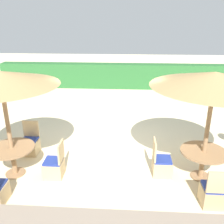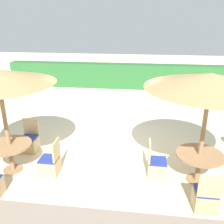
# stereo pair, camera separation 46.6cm
# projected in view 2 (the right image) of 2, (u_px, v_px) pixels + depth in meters

# --- Properties ---
(ground_plane) EXTENTS (40.00, 40.00, 0.00)m
(ground_plane) POSITION_uv_depth(u_px,v_px,m) (110.00, 147.00, 7.59)
(ground_plane) COLOR beige
(hedge_row) EXTENTS (13.00, 0.70, 1.32)m
(hedge_row) POSITION_uv_depth(u_px,v_px,m) (126.00, 76.00, 13.65)
(hedge_row) COLOR #28602D
(hedge_row) RESTS_ON ground_plane
(parasol_front_right) EXTENTS (2.76, 2.76, 2.62)m
(parasol_front_right) POSITION_uv_depth(u_px,v_px,m) (211.00, 81.00, 5.16)
(parasol_front_right) COLOR #93704C
(parasol_front_right) RESTS_ON ground_plane
(round_table_front_right) EXTENTS (1.10, 1.10, 0.72)m
(round_table_front_right) POSITION_uv_depth(u_px,v_px,m) (199.00, 160.00, 5.83)
(round_table_front_right) COLOR #93704C
(round_table_front_right) RESTS_ON ground_plane
(patio_chair_front_right_west) EXTENTS (0.46, 0.46, 0.93)m
(patio_chair_front_right_west) POSITION_uv_depth(u_px,v_px,m) (157.00, 167.00, 6.11)
(patio_chair_front_right_west) COLOR tan
(patio_chair_front_right_west) RESTS_ON ground_plane
(patio_chair_front_right_south) EXTENTS (0.46, 0.46, 0.93)m
(patio_chair_front_right_south) POSITION_uv_depth(u_px,v_px,m) (205.00, 198.00, 5.04)
(patio_chair_front_right_south) COLOR tan
(patio_chair_front_right_south) RESTS_ON ground_plane
(round_table_front_left) EXTENTS (1.09, 1.09, 0.74)m
(round_table_front_left) POSITION_uv_depth(u_px,v_px,m) (10.00, 150.00, 6.23)
(round_table_front_left) COLOR #93704C
(round_table_front_left) RESTS_ON ground_plane
(patio_chair_front_left_north) EXTENTS (0.46, 0.46, 0.93)m
(patio_chair_front_left_north) POSITION_uv_depth(u_px,v_px,m) (30.00, 142.00, 7.29)
(patio_chair_front_left_north) COLOR tan
(patio_chair_front_left_north) RESTS_ON ground_plane
(patio_chair_front_left_east) EXTENTS (0.46, 0.46, 0.93)m
(patio_chair_front_left_east) POSITION_uv_depth(u_px,v_px,m) (50.00, 165.00, 6.20)
(patio_chair_front_left_east) COLOR tan
(patio_chair_front_left_east) RESTS_ON ground_plane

